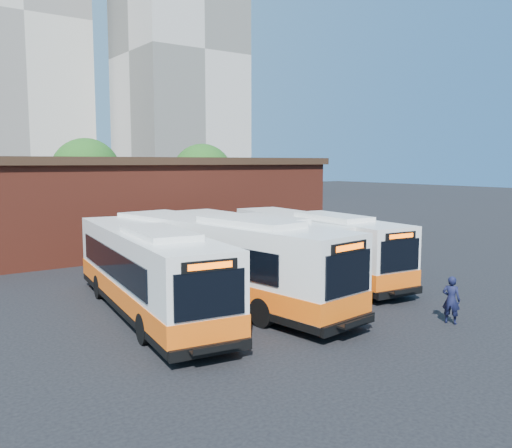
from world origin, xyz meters
TOP-DOWN VIEW (x-y plane):
  - ground at (0.00, 0.00)m, footprint 220.00×220.00m
  - bus_west at (-6.18, 2.43)m, footprint 4.44×13.39m
  - bus_midwest at (-2.73, 2.13)m, footprint 4.54×14.10m
  - bus_mideast at (0.71, 5.06)m, footprint 2.99×12.74m
  - bus_east at (3.87, 3.67)m, footprint 3.78×12.95m
  - transit_worker at (2.52, -5.53)m, footprint 0.65×0.78m
  - depot_building at (0.00, 20.00)m, footprint 28.60×12.60m
  - tree_mid at (2.00, 34.00)m, footprint 6.56×6.56m
  - tree_east at (13.00, 31.00)m, footprint 6.24×6.24m
  - tower_center at (7.00, 86.00)m, footprint 22.00×20.00m
  - tower_right at (30.00, 68.00)m, footprint 18.00×18.00m

SIDE VIEW (x-z plane):
  - ground at x=0.00m, z-range 0.00..0.00m
  - transit_worker at x=2.52m, z-range 0.00..1.82m
  - bus_mideast at x=0.71m, z-range -0.16..3.29m
  - bus_east at x=3.87m, z-range -0.16..3.32m
  - bus_west at x=-6.18m, z-range -0.17..3.43m
  - bus_midwest at x=-2.73m, z-range -0.17..3.61m
  - depot_building at x=0.00m, z-range 0.06..6.46m
  - tree_east at x=13.00m, z-range 0.85..8.81m
  - tree_mid at x=2.00m, z-range 0.90..9.26m
  - tower_right at x=30.00m, z-range -0.26..48.94m
  - tower_center at x=7.00m, z-range -0.26..60.94m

